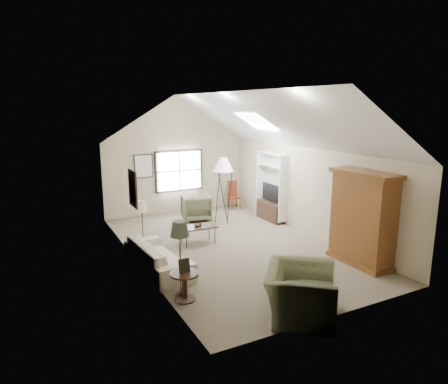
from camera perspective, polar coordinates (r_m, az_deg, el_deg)
name	(u,v)px	position (r m, az deg, el deg)	size (l,w,h in m)	color
room_shell	(231,124)	(10.06, 1.06, 9.68)	(5.01, 8.01, 4.00)	#756953
window	(179,171)	(13.87, -6.41, 3.03)	(1.72, 0.08, 1.42)	black
skylight	(257,121)	(11.49, 4.69, 10.03)	(0.80, 1.20, 0.52)	white
wall_art	(138,177)	(11.33, -12.13, 2.16)	(1.97, 3.71, 0.88)	black
armoire	(363,218)	(9.82, 19.20, -3.56)	(0.60, 1.50, 2.20)	brown
tv_alcove	(272,185)	(12.88, 6.81, 0.95)	(0.32, 1.30, 2.10)	white
media_console	(270,211)	(13.06, 6.64, -2.72)	(0.34, 1.18, 0.60)	#382316
tv_panel	(271,192)	(12.92, 6.71, -0.06)	(0.05, 0.90, 0.55)	black
sofa	(158,256)	(9.24, -9.38, -9.08)	(2.23, 0.87, 0.65)	silver
armchair_near	(300,293)	(7.36, 10.84, -13.95)	(1.35, 1.18, 0.88)	#656D4C
armchair_far	(196,207)	(13.00, -3.99, -2.22)	(0.89, 0.91, 0.83)	#5A5D41
coffee_table	(198,235)	(10.85, -3.71, -6.12)	(0.95, 0.53, 0.49)	#3D2C19
bowl	(198,225)	(10.77, -3.73, -4.75)	(0.23, 0.23, 0.06)	#3A2217
side_table	(185,286)	(7.87, -5.63, -13.26)	(0.56, 0.56, 0.56)	#3A2417
side_chair	(234,195)	(14.36, 1.48, -0.43)	(0.39, 0.39, 1.00)	maroon
tripod_lamp	(223,190)	(12.51, -0.08, 0.27)	(0.62, 0.62, 2.12)	white
dark_lamp	(180,258)	(7.85, -6.26, -9.41)	(0.37, 0.37, 1.55)	#252B1F
tan_lamp	(143,227)	(10.21, -11.56, -4.87)	(0.28, 0.28, 1.39)	tan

